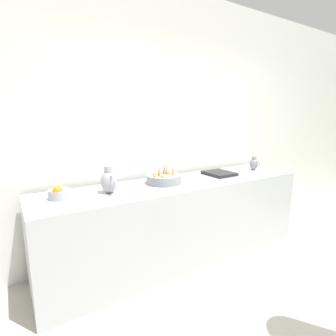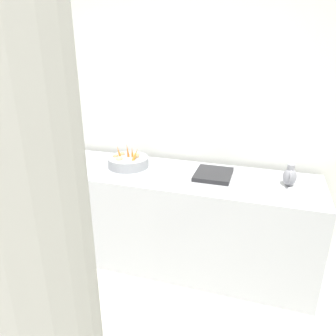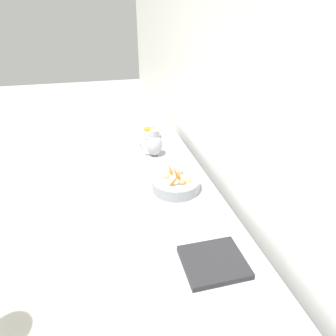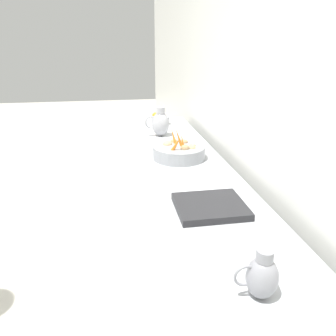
% 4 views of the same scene
% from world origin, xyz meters
% --- Properties ---
extents(tile_wall_left, '(0.10, 9.50, 3.00)m').
position_xyz_m(tile_wall_left, '(-1.95, 0.31, 1.50)').
color(tile_wall_left, silver).
rests_on(tile_wall_left, ground_plane).
extents(prep_counter, '(0.71, 3.01, 0.88)m').
position_xyz_m(prep_counter, '(-1.49, -0.19, 0.44)').
color(prep_counter, '#ADAFB5').
rests_on(prep_counter, ground_plane).
extents(vegetable_colander, '(0.37, 0.37, 0.22)m').
position_xyz_m(vegetable_colander, '(-1.53, -0.37, 0.93)').
color(vegetable_colander, gray).
rests_on(vegetable_colander, prep_counter).
extents(orange_bowl, '(0.18, 0.18, 0.12)m').
position_xyz_m(orange_bowl, '(-1.54, -1.41, 0.93)').
color(orange_bowl, '#ADAFB5').
rests_on(orange_bowl, prep_counter).
extents(metal_pitcher_tall, '(0.21, 0.15, 0.25)m').
position_xyz_m(metal_pitcher_tall, '(-1.49, -0.98, 1.00)').
color(metal_pitcher_tall, '#A3A3A8').
rests_on(metal_pitcher_tall, prep_counter).
extents(metal_pitcher_short, '(0.15, 0.11, 0.18)m').
position_xyz_m(metal_pitcher_short, '(-1.52, 1.02, 0.96)').
color(metal_pitcher_short, gray).
rests_on(metal_pitcher_short, prep_counter).
extents(counter_sink_basin, '(0.34, 0.30, 0.04)m').
position_xyz_m(counter_sink_basin, '(-1.53, 0.42, 0.90)').
color(counter_sink_basin, '#232326').
rests_on(counter_sink_basin, prep_counter).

